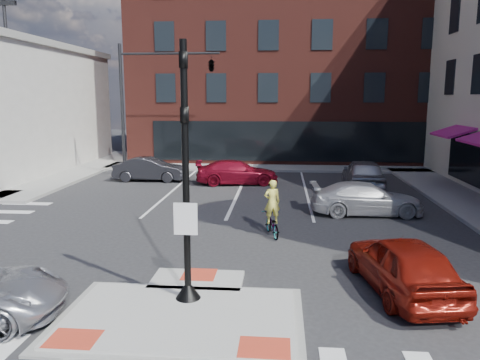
# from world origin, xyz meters

# --- Properties ---
(ground) EXTENTS (120.00, 120.00, 0.00)m
(ground) POSITION_xyz_m (0.00, 0.00, 0.00)
(ground) COLOR #28282B
(ground) RESTS_ON ground
(refuge_island) EXTENTS (5.40, 4.65, 0.13)m
(refuge_island) POSITION_xyz_m (0.00, -0.26, 0.05)
(refuge_island) COLOR gray
(refuge_island) RESTS_ON ground
(sidewalk_n) EXTENTS (26.00, 3.00, 0.15)m
(sidewalk_n) POSITION_xyz_m (3.00, 22.00, 0.07)
(sidewalk_n) COLOR gray
(sidewalk_n) RESTS_ON ground
(building_n) EXTENTS (24.40, 18.40, 15.50)m
(building_n) POSITION_xyz_m (3.00, 31.99, 7.80)
(building_n) COLOR #54201A
(building_n) RESTS_ON ground
(building_far_left) EXTENTS (10.00, 12.00, 10.00)m
(building_far_left) POSITION_xyz_m (-4.00, 52.00, 5.00)
(building_far_left) COLOR slate
(building_far_left) RESTS_ON ground
(building_far_right) EXTENTS (12.00, 12.00, 12.00)m
(building_far_right) POSITION_xyz_m (9.00, 54.00, 6.00)
(building_far_right) COLOR brown
(building_far_right) RESTS_ON ground
(signal_pole) EXTENTS (0.60, 0.60, 5.98)m
(signal_pole) POSITION_xyz_m (0.00, 0.40, 2.36)
(signal_pole) COLOR black
(signal_pole) RESTS_ON refuge_island
(mast_arm_signal) EXTENTS (6.10, 2.24, 8.00)m
(mast_arm_signal) POSITION_xyz_m (-3.47, 18.00, 6.21)
(mast_arm_signal) COLOR black
(mast_arm_signal) RESTS_ON ground
(red_sedan) EXTENTS (2.44, 4.54, 1.47)m
(red_sedan) POSITION_xyz_m (5.24, 1.48, 0.73)
(red_sedan) COLOR maroon
(red_sedan) RESTS_ON ground
(white_pickup) EXTENTS (4.71, 2.12, 1.34)m
(white_pickup) POSITION_xyz_m (5.75, 9.55, 0.67)
(white_pickup) COLOR silver
(white_pickup) RESTS_ON ground
(bg_car_dark) EXTENTS (4.18, 1.50, 1.37)m
(bg_car_dark) POSITION_xyz_m (-5.51, 16.62, 0.69)
(bg_car_dark) COLOR black
(bg_car_dark) RESTS_ON ground
(bg_car_silver) EXTENTS (2.18, 4.95, 1.66)m
(bg_car_silver) POSITION_xyz_m (6.54, 15.04, 0.83)
(bg_car_silver) COLOR #ACAEB4
(bg_car_silver) RESTS_ON ground
(bg_car_red) EXTENTS (4.84, 2.48, 1.34)m
(bg_car_red) POSITION_xyz_m (-0.31, 16.03, 0.67)
(bg_car_red) COLOR maroon
(bg_car_red) RESTS_ON ground
(cyclist) EXTENTS (0.95, 1.65, 2.02)m
(cyclist) POSITION_xyz_m (1.88, 6.08, 0.68)
(cyclist) COLOR #3F3F44
(cyclist) RESTS_ON ground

